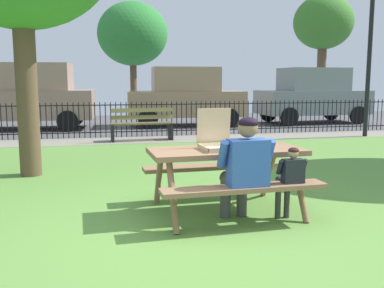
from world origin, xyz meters
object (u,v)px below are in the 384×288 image
park_bench_center (142,125)px  parked_car_center (185,96)px  pizza_box_open (217,139)px  lamp_post_walkway (371,36)px  picnic_table_foreground (226,163)px  far_tree_midleft (133,34)px  child_at_table (290,177)px  far_tree_center (323,24)px  adult_at_table (244,166)px  parked_car_left (19,95)px  parked_car_right (313,95)px

park_bench_center → parked_car_center: 3.91m
pizza_box_open → lamp_post_walkway: 8.62m
picnic_table_foreground → far_tree_midleft: bearing=89.5°
child_at_table → far_tree_center: far_tree_center is taller
pizza_box_open → far_tree_midleft: (0.24, 16.48, 2.80)m
far_tree_midleft → lamp_post_walkway: bearing=-61.7°
parked_car_center → adult_at_table: bearing=-97.4°
adult_at_table → parked_car_left: size_ratio=0.25×
picnic_table_foreground → pizza_box_open: bearing=173.3°
adult_at_table → child_at_table: size_ratio=1.39×
lamp_post_walkway → far_tree_midleft: (-5.64, 10.45, 0.95)m
pizza_box_open → parked_car_left: (-3.83, 9.84, 0.22)m
adult_at_table → lamp_post_walkway: lamp_post_walkway is taller
parked_car_center → parked_car_right: (4.69, 0.00, 0.00)m
adult_at_table → lamp_post_walkway: 8.93m
parked_car_left → far_tree_center: far_tree_center is taller
picnic_table_foreground → park_bench_center: park_bench_center is taller
far_tree_midleft → far_tree_center: (9.76, 0.00, 0.72)m
child_at_table → parked_car_left: 11.31m
child_at_table → far_tree_midleft: far_tree_midleft is taller
pizza_box_open → parked_car_left: parked_car_left is taller
park_bench_center → parked_car_center: size_ratio=0.41×
picnic_table_foreground → parked_car_center: 9.96m
park_bench_center → parked_car_center: bearing=62.3°
pizza_box_open → lamp_post_walkway: (5.88, 6.03, 1.85)m
far_tree_center → lamp_post_walkway: bearing=-111.5°
pizza_box_open → far_tree_center: 19.60m
far_tree_midleft → park_bench_center: bearing=-93.1°
child_at_table → parked_car_left: bearing=113.6°
parked_car_left → parked_car_right: parked_car_left is taller
picnic_table_foreground → pizza_box_open: size_ratio=3.87×
adult_at_table → parked_car_right: parked_car_right is taller
picnic_table_foreground → parked_car_center: size_ratio=0.47×
child_at_table → parked_car_right: size_ratio=0.21×
pizza_box_open → adult_at_table: 0.58m
pizza_box_open → parked_car_center: parked_car_center is taller
far_tree_midleft → far_tree_center: 9.79m
parked_car_right → far_tree_center: size_ratio=0.68×
lamp_post_walkway → picnic_table_foreground: bearing=-133.7°
park_bench_center → lamp_post_walkway: size_ratio=0.36×
far_tree_midleft → pizza_box_open: bearing=-90.8°
lamp_post_walkway → park_bench_center: bearing=176.4°
far_tree_midleft → adult_at_table: bearing=-90.3°
lamp_post_walkway → parked_car_center: lamp_post_walkway is taller
parked_car_right → far_tree_center: far_tree_center is taller
picnic_table_foreground → child_at_table: 0.77m
child_at_table → parked_car_right: parked_car_right is taller
far_tree_midleft → far_tree_center: size_ratio=0.89×
park_bench_center → parked_car_right: bearing=27.8°
picnic_table_foreground → adult_at_table: (0.05, -0.50, 0.06)m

